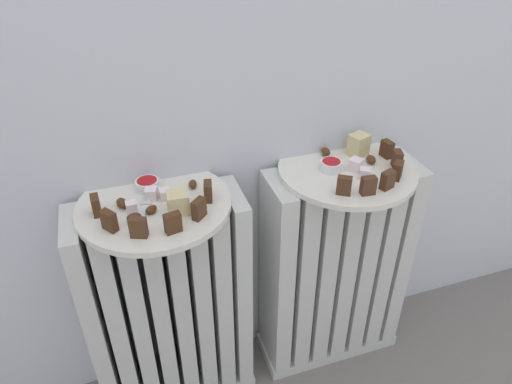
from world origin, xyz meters
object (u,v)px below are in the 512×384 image
(jam_bowl_right, at_px, (331,165))
(fork, at_px, (144,209))
(plate_left, at_px, (154,205))
(radiator_left, at_px, (170,310))
(jam_bowl_left, at_px, (147,184))
(plate_right, at_px, (347,170))
(radiator_right, at_px, (334,270))

(jam_bowl_right, distance_m, fork, 0.39)
(plate_left, bearing_deg, radiator_left, -33.69)
(radiator_left, distance_m, fork, 0.30)
(jam_bowl_right, bearing_deg, fork, -176.83)
(plate_left, bearing_deg, jam_bowl_right, 0.18)
(jam_bowl_left, bearing_deg, fork, -102.82)
(plate_right, bearing_deg, radiator_right, 0.00)
(jam_bowl_left, height_order, fork, jam_bowl_left)
(jam_bowl_right, bearing_deg, plate_left, -179.82)
(plate_left, relative_size, fork, 3.16)
(radiator_right, bearing_deg, plate_left, 180.00)
(plate_right, xyz_separation_m, fork, (-0.43, -0.02, 0.01))
(plate_left, bearing_deg, radiator_right, 0.00)
(jam_bowl_left, height_order, jam_bowl_right, jam_bowl_right)
(radiator_right, xyz_separation_m, plate_right, (0.00, 0.00, 0.29))
(jam_bowl_left, bearing_deg, plate_left, -84.82)
(plate_left, bearing_deg, fork, -134.80)
(plate_left, xyz_separation_m, jam_bowl_left, (-0.00, 0.05, 0.02))
(plate_left, distance_m, plate_right, 0.41)
(radiator_left, bearing_deg, plate_left, 146.31)
(radiator_left, distance_m, plate_right, 0.50)
(radiator_left, relative_size, radiator_right, 1.00)
(plate_left, relative_size, jam_bowl_right, 6.38)
(radiator_right, relative_size, fork, 5.97)
(radiator_right, height_order, jam_bowl_left, jam_bowl_left)
(jam_bowl_left, bearing_deg, jam_bowl_right, -7.32)
(radiator_left, relative_size, plate_right, 1.89)
(radiator_left, xyz_separation_m, jam_bowl_left, (-0.00, 0.05, 0.30))
(radiator_left, bearing_deg, fork, -134.80)
(fork, bearing_deg, jam_bowl_left, 77.18)
(jam_bowl_left, bearing_deg, radiator_left, -84.82)
(plate_right, bearing_deg, jam_bowl_left, 173.19)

